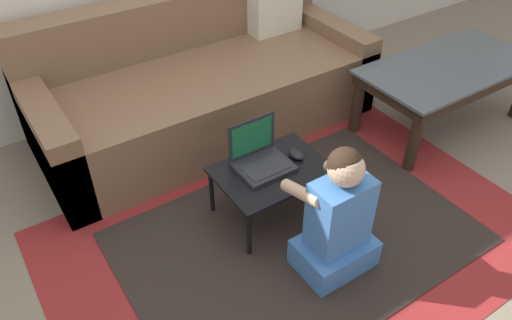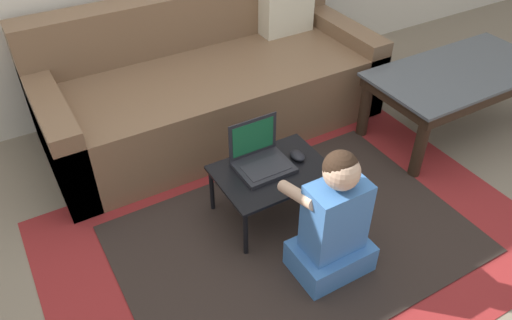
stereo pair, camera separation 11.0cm
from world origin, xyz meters
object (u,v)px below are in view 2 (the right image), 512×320
Objects in this scene: coffee_table at (459,80)px; laptop at (261,160)px; person_seated at (334,223)px; computer_mouse at (297,156)px; laptop_desk at (272,175)px; couch at (210,84)px.

laptop is at bearing -178.85° from coffee_table.
person_seated is (-1.36, -0.54, -0.07)m from coffee_table.
laptop_desk is at bearing -172.97° from computer_mouse.
couch is 1.84× the size of coffee_table.
person_seated reaches higher than coffee_table.
coffee_table is at bearing 3.26° from computer_mouse.
laptop_desk is at bearing 95.32° from person_seated.
person_seated reaches higher than laptop.
laptop is 2.77× the size of computer_mouse.
laptop is (-0.03, 0.06, 0.07)m from laptop_desk.
laptop is at bearing 116.11° from laptop_desk.
coffee_table is 1.43m from laptop.
laptop_desk is 0.17m from computer_mouse.
couch is at bearing 92.64° from computer_mouse.
computer_mouse is 0.14× the size of person_seated.
couch reaches higher than laptop.
computer_mouse is (0.16, 0.02, 0.05)m from laptop_desk.
couch is at bearing 80.49° from laptop.
person_seated is at bearing -104.43° from computer_mouse.
couch is 3.70× the size of laptop_desk.
person_seated is at bearing -158.39° from coffee_table.
computer_mouse is at bearing -176.74° from coffee_table.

